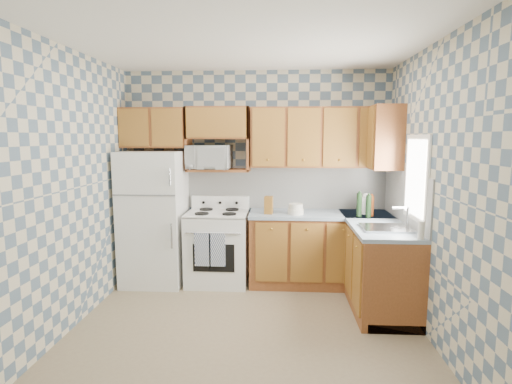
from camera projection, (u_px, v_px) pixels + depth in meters
The scene contains 29 objects.
floor at pixel (246, 330), 3.86m from camera, with size 3.40×3.40×0.00m, color #7C674E.
back_wall at pixel (256, 176), 5.26m from camera, with size 3.40×0.02×2.70m, color slate.
right_wall at pixel (434, 194), 3.57m from camera, with size 0.02×3.20×2.70m, color slate.
backsplash_back at pixel (286, 187), 5.24m from camera, with size 2.60×0.01×0.56m, color white.
backsplash_right at pixel (405, 197), 4.39m from camera, with size 0.01×1.60×0.56m, color white.
refrigerator at pixel (154, 218), 5.06m from camera, with size 0.75×0.70×1.68m, color white.
stove_body at pixel (218, 248), 5.09m from camera, with size 0.76×0.65×0.90m, color white.
cooktop at pixel (217, 213), 5.02m from camera, with size 0.76×0.65×0.03m, color silver.
backguard at pixel (221, 202), 5.28m from camera, with size 0.76×0.08×0.17m, color white.
dish_towel_left at pixel (203, 250), 4.74m from camera, with size 0.19×0.03×0.40m, color navy.
dish_towel_right at pixel (217, 250), 4.73m from camera, with size 0.19×0.03×0.40m, color navy.
base_cabinets_back at pixel (320, 250), 5.04m from camera, with size 1.75×0.60×0.88m, color brown.
base_cabinets_right at pixel (375, 263), 4.51m from camera, with size 0.60×1.60×0.88m, color brown.
countertop_back at pixel (321, 214), 4.97m from camera, with size 1.77×0.63×0.04m, color gray.
countertop_right at pixel (377, 223), 4.44m from camera, with size 0.63×1.60×0.04m, color gray.
upper_cabinets_back at pixel (321, 137), 4.98m from camera, with size 1.75×0.33×0.74m, color brown.
upper_cabinets_fridge at pixel (155, 128), 5.09m from camera, with size 0.82×0.33×0.50m, color brown.
upper_cabinets_right at pixel (383, 137), 4.75m from camera, with size 0.33×0.70×0.74m, color brown.
microwave_shelf at pixel (219, 170), 5.11m from camera, with size 0.80×0.33×0.03m, color brown.
microwave at pixel (209, 157), 5.08m from camera, with size 0.55×0.37×0.30m, color white.
sink at pixel (385, 228), 4.09m from camera, with size 0.48×0.40×0.03m, color #B7B7BC.
window at pixel (416, 178), 4.01m from camera, with size 0.02×0.66×0.86m, color white.
bottle_0 at pixel (359, 205), 4.71m from camera, with size 0.06×0.06×0.28m, color black.
bottle_1 at pixel (368, 206), 4.66m from camera, with size 0.06×0.06×0.26m, color black.
bottle_2 at pixel (371, 206), 4.74m from camera, with size 0.06×0.06×0.24m, color #4D200B.
knife_block at pixel (269, 205), 4.89m from camera, with size 0.10×0.10×0.22m, color brown.
electric_kettle at pixel (366, 206), 4.90m from camera, with size 0.16×0.16×0.20m, color white.
food_containers at pixel (296, 209), 4.87m from camera, with size 0.19×0.19×0.13m, color beige, non-canonical shape.
soap_bottle at pixel (421, 230), 3.67m from camera, with size 0.06×0.06×0.17m, color beige.
Camera 1 is at (0.31, -3.63, 1.85)m, focal length 28.00 mm.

